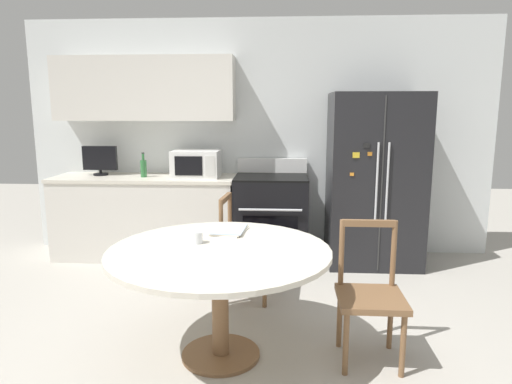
{
  "coord_description": "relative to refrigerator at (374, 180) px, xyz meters",
  "views": [
    {
      "loc": [
        0.29,
        -2.54,
        1.63
      ],
      "look_at": [
        0.07,
        1.15,
        0.95
      ],
      "focal_mm": 32.0,
      "sensor_mm": 36.0,
      "label": 1
    }
  ],
  "objects": [
    {
      "name": "counter_bottle",
      "position": [
        -2.46,
        0.03,
        0.11
      ],
      "size": [
        0.07,
        0.07,
        0.27
      ],
      "color": "#2D6B38",
      "rests_on": "kitchen_counter"
    },
    {
      "name": "dining_chair_right",
      "position": [
        -0.38,
        -1.95,
        -0.46
      ],
      "size": [
        0.42,
        0.42,
        0.9
      ],
      "rotation": [
        0.0,
        0.0,
        3.14
      ],
      "color": "brown",
      "rests_on": "ground_plane"
    },
    {
      "name": "candle_glass",
      "position": [
        -1.52,
        -1.87,
        -0.12
      ],
      "size": [
        0.08,
        0.08,
        0.08
      ],
      "color": "silver",
      "rests_on": "dining_table"
    },
    {
      "name": "dining_chair_far",
      "position": [
        -1.28,
        -1.02,
        -0.46
      ],
      "size": [
        0.46,
        0.46,
        0.9
      ],
      "rotation": [
        0.0,
        0.0,
        4.62
      ],
      "color": "brown",
      "rests_on": "ground_plane"
    },
    {
      "name": "mail_stack",
      "position": [
        -1.34,
        -1.57,
        -0.14
      ],
      "size": [
        0.28,
        0.34,
        0.02
      ],
      "color": "white",
      "rests_on": "dining_table"
    },
    {
      "name": "oven_range",
      "position": [
        -1.08,
        0.04,
        -0.43
      ],
      "size": [
        0.77,
        0.68,
        1.08
      ],
      "color": "black",
      "rests_on": "ground_plane"
    },
    {
      "name": "back_wall",
      "position": [
        -1.55,
        0.37,
        0.54
      ],
      "size": [
        5.2,
        0.44,
        2.6
      ],
      "color": "silver",
      "rests_on": "ground_plane"
    },
    {
      "name": "kitchen_counter",
      "position": [
        -2.46,
        0.07,
        -0.44
      ],
      "size": [
        1.98,
        0.64,
        0.9
      ],
      "color": "silver",
      "rests_on": "ground_plane"
    },
    {
      "name": "microwave",
      "position": [
        -1.89,
        0.07,
        0.15
      ],
      "size": [
        0.5,
        0.4,
        0.29
      ],
      "color": "white",
      "rests_on": "kitchen_counter"
    },
    {
      "name": "refrigerator",
      "position": [
        0.0,
        0.0,
        0.0
      ],
      "size": [
        0.95,
        0.74,
        1.79
      ],
      "color": "black",
      "rests_on": "ground_plane"
    },
    {
      "name": "countertop_tv",
      "position": [
        -2.98,
        0.13,
        0.18
      ],
      "size": [
        0.38,
        0.16,
        0.32
      ],
      "color": "black",
      "rests_on": "kitchen_counter"
    },
    {
      "name": "dining_table",
      "position": [
        -1.35,
        -1.99,
        -0.26
      ],
      "size": [
        1.43,
        1.43,
        0.74
      ],
      "color": "beige",
      "rests_on": "ground_plane"
    },
    {
      "name": "ground_plane",
      "position": [
        -1.24,
        -2.22,
        -0.89
      ],
      "size": [
        14.0,
        14.0,
        0.0
      ],
      "primitive_type": "plane",
      "color": "#B2ADA3"
    }
  ]
}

